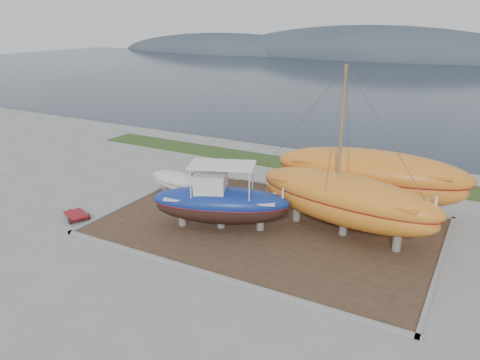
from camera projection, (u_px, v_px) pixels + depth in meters
The scene contains 11 objects.
ground at pixel (233, 256), 23.23m from camera, with size 140.00×140.00×0.00m, color gray.
dirt_patch at pixel (268, 226), 26.52m from camera, with size 18.00×12.00×0.06m, color #422D1E.
curb_frame at pixel (268, 225), 26.50m from camera, with size 18.60×12.60×0.15m, color gray, non-canonical shape.
grass_strip at pixel (333, 171), 35.99m from camera, with size 44.00×3.00×0.08m, color #284219.
sea at pixel (434, 85), 80.94m from camera, with size 260.00×100.00×0.04m, color #1A2434, non-canonical shape.
mountain_ridge at pixel (464, 61), 126.28m from camera, with size 200.00×36.00×20.00m, color #333D49, non-canonical shape.
blue_caique at pixel (221, 196), 25.71m from camera, with size 7.68×2.40×3.70m, color navy, non-canonical shape.
white_dinghy at pixel (178, 184), 31.10m from camera, with size 4.52×1.70×1.36m, color silver, non-canonical shape.
orange_sailboat at pixel (349, 155), 23.96m from camera, with size 10.29×3.03×9.01m, color orange, non-canonical shape.
orange_bare_hull at pixel (369, 182), 27.84m from camera, with size 11.37×3.41×3.73m, color orange, non-canonical shape.
red_trailer at pixel (76, 216), 27.46m from camera, with size 2.40×1.20×0.34m, color maroon, non-canonical shape.
Camera 1 is at (10.36, -17.88, 11.27)m, focal length 35.00 mm.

